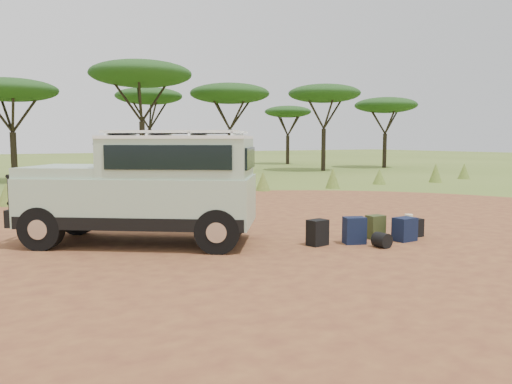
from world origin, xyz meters
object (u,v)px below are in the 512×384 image
safari_vehicle (148,190)px  backpack_olive (375,227)px  backpack_black (317,233)px  backpack_navy (354,231)px  hard_case (408,228)px  duffel_navy (405,229)px

safari_vehicle → backpack_olive: bearing=10.8°
backpack_black → backpack_navy: (0.70, -0.24, 0.01)m
backpack_black → hard_case: size_ratio=0.93×
backpack_black → hard_case: (2.13, -0.28, -0.06)m
backpack_olive → hard_case: bearing=-14.1°
backpack_navy → backpack_olive: size_ratio=1.09×
backpack_olive → safari_vehicle: bearing=157.4°
hard_case → backpack_navy: bearing=175.0°
backpack_black → hard_case: bearing=-14.8°
backpack_olive → duffel_navy: (0.32, -0.47, -0.00)m
hard_case → safari_vehicle: bearing=152.8°
safari_vehicle → backpack_navy: bearing=4.2°
backpack_black → hard_case: 2.15m
backpack_olive → hard_case: (0.72, -0.21, -0.05)m
backpack_black → backpack_olive: bearing=-10.0°
duffel_navy → safari_vehicle: bearing=149.3°
duffel_navy → hard_case: 0.47m
backpack_olive → hard_case: backpack_olive is taller
backpack_olive → backpack_black: bearing=179.6°
backpack_olive → duffel_navy: backpack_olive is taller
backpack_black → backpack_navy: backpack_navy is taller
backpack_black → duffel_navy: 1.82m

